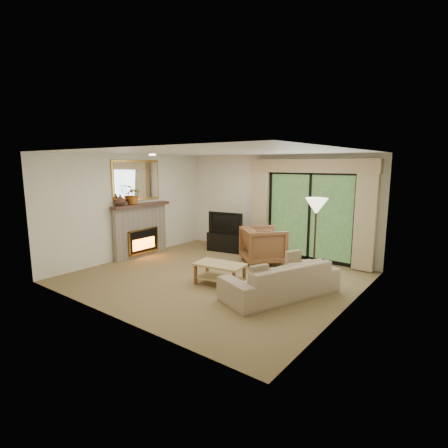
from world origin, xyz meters
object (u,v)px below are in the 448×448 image
Objects in this scene: media_console at (227,242)px; armchair at (263,245)px; sofa at (281,279)px; coffee_table at (220,274)px.

armchair reaches higher than media_console.
sofa is at bearing 170.00° from armchair.
armchair reaches higher than sofa.
sofa is 2.25× the size of coffee_table.
armchair is at bearing -118.57° from sofa.
coffee_table is at bearing 134.51° from armchair.
armchair is at bearing -27.39° from media_console.
media_console is at bearing -104.85° from sofa.
sofa is 1.25m from coffee_table.
sofa is at bearing 2.07° from coffee_table.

